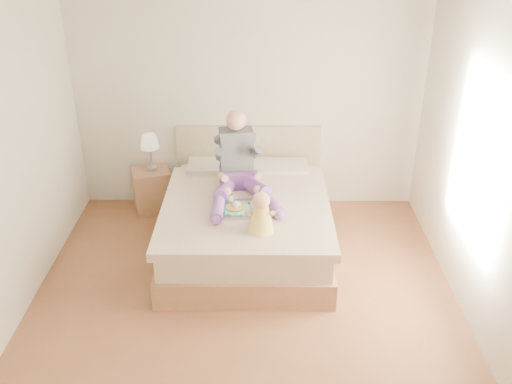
{
  "coord_description": "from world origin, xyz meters",
  "views": [
    {
      "loc": [
        0.15,
        -4.18,
        3.37
      ],
      "look_at": [
        0.1,
        0.98,
        0.7
      ],
      "focal_mm": 40.0,
      "sensor_mm": 36.0,
      "label": 1
    }
  ],
  "objects_px": {
    "bed": "(247,219)",
    "baby": "(261,215)",
    "nightstand": "(152,190)",
    "tray": "(246,207)",
    "adult": "(239,169)"
  },
  "relations": [
    {
      "from": "bed",
      "to": "adult",
      "type": "xyz_separation_m",
      "value": [
        -0.08,
        0.11,
        0.55
      ]
    },
    {
      "from": "bed",
      "to": "nightstand",
      "type": "distance_m",
      "value": 1.4
    },
    {
      "from": "tray",
      "to": "baby",
      "type": "relative_size",
      "value": 1.3
    },
    {
      "from": "nightstand",
      "to": "tray",
      "type": "distance_m",
      "value": 1.65
    },
    {
      "from": "bed",
      "to": "tray",
      "type": "relative_size",
      "value": 4.18
    },
    {
      "from": "bed",
      "to": "baby",
      "type": "height_order",
      "value": "baby"
    },
    {
      "from": "nightstand",
      "to": "baby",
      "type": "bearing_deg",
      "value": -67.58
    },
    {
      "from": "bed",
      "to": "baby",
      "type": "distance_m",
      "value": 0.85
    },
    {
      "from": "nightstand",
      "to": "baby",
      "type": "xyz_separation_m",
      "value": [
        1.31,
        -1.5,
        0.51
      ]
    },
    {
      "from": "baby",
      "to": "adult",
      "type": "bearing_deg",
      "value": 108.93
    },
    {
      "from": "nightstand",
      "to": "baby",
      "type": "height_order",
      "value": "baby"
    },
    {
      "from": "nightstand",
      "to": "tray",
      "type": "bearing_deg",
      "value": -62.51
    },
    {
      "from": "bed",
      "to": "tray",
      "type": "bearing_deg",
      "value": -89.61
    },
    {
      "from": "tray",
      "to": "baby",
      "type": "xyz_separation_m",
      "value": [
        0.15,
        -0.39,
        0.13
      ]
    },
    {
      "from": "tray",
      "to": "baby",
      "type": "distance_m",
      "value": 0.44
    }
  ]
}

